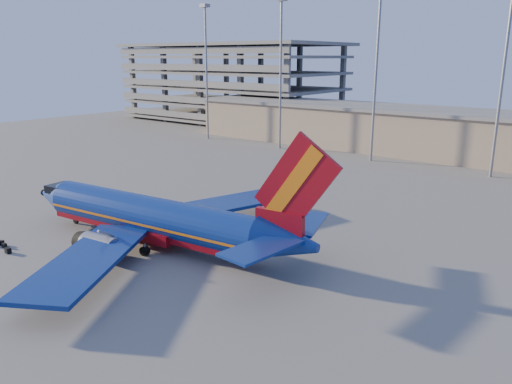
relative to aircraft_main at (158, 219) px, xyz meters
The scene contains 5 objects.
ground 6.16m from the aircraft_main, 61.52° to the left, with size 220.00×220.00×0.00m, color slate.
terminal_building 64.18m from the aircraft_main, 78.62° to the left, with size 122.00×16.00×8.50m.
parking_garage 99.18m from the aircraft_main, 126.93° to the left, with size 62.00×32.00×21.40m.
light_mast_row 53.59m from the aircraft_main, 81.44° to the left, with size 101.60×1.60×28.65m.
aircraft_main is the anchor object (origin of this frame).
Camera 1 is at (33.35, -34.81, 17.81)m, focal length 35.00 mm.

